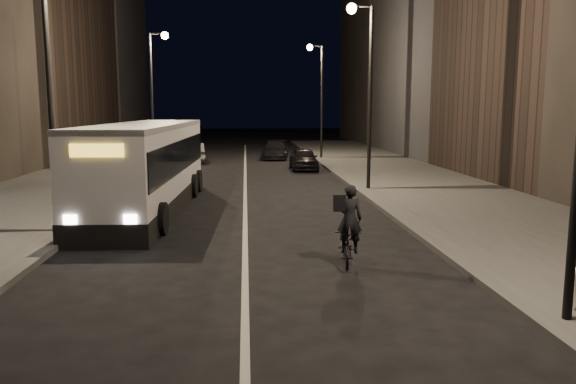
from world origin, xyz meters
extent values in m
plane|color=black|center=(0.00, 0.00, 0.00)|extent=(180.00, 180.00, 0.00)
cube|color=#3C3C39|center=(8.50, 14.00, 0.08)|extent=(7.00, 70.00, 0.16)
cube|color=#3C3C39|center=(-8.50, 14.00, 0.08)|extent=(7.00, 70.00, 0.16)
cube|color=black|center=(16.00, 27.50, 10.50)|extent=(8.00, 61.00, 21.00)
cube|color=black|center=(-16.00, 28.50, 11.00)|extent=(8.00, 61.00, 22.00)
cylinder|color=black|center=(5.60, 12.00, 4.16)|extent=(0.16, 0.16, 8.00)
cube|color=black|center=(5.15, 12.00, 8.16)|extent=(0.90, 0.08, 0.08)
sphere|color=#FFD18C|center=(4.70, 12.00, 8.06)|extent=(0.44, 0.44, 0.44)
cylinder|color=black|center=(5.60, 28.00, 4.16)|extent=(0.16, 0.16, 8.00)
cube|color=black|center=(5.15, 28.00, 8.16)|extent=(0.90, 0.08, 0.08)
sphere|color=#FFD18C|center=(4.70, 28.00, 8.06)|extent=(0.44, 0.44, 0.44)
cylinder|color=black|center=(-5.60, 4.00, 4.16)|extent=(0.16, 0.16, 8.00)
cylinder|color=black|center=(-5.60, 22.00, 4.16)|extent=(0.16, 0.16, 8.00)
cube|color=black|center=(-5.15, 22.00, 8.16)|extent=(0.90, 0.08, 0.08)
sphere|color=#FFD18C|center=(-4.70, 22.00, 8.06)|extent=(0.44, 0.44, 0.44)
cube|color=silver|center=(-3.60, 8.06, 1.59)|extent=(2.99, 12.05, 3.19)
cube|color=black|center=(-3.60, 8.06, 2.04)|extent=(3.05, 11.65, 1.15)
cube|color=silver|center=(-3.60, 8.06, 3.14)|extent=(3.01, 12.05, 0.18)
cube|color=gold|center=(-3.85, 2.09, 2.69)|extent=(1.40, 0.18, 0.35)
cylinder|color=black|center=(-5.02, 3.93, 0.50)|extent=(0.39, 1.01, 1.00)
cylinder|color=black|center=(-2.53, 3.83, 0.50)|extent=(0.39, 1.01, 1.00)
cylinder|color=black|center=(-4.68, 11.89, 0.50)|extent=(0.39, 1.01, 1.00)
cylinder|color=black|center=(-2.20, 11.79, 0.50)|extent=(0.39, 1.01, 1.00)
imported|color=black|center=(2.51, 0.27, 0.46)|extent=(0.87, 1.81, 0.91)
imported|color=black|center=(2.51, 0.07, 1.17)|extent=(0.66, 0.49, 1.67)
imported|color=black|center=(3.60, 21.33, 0.68)|extent=(1.62, 3.98, 1.35)
imported|color=#3A3A3C|center=(-3.60, 26.30, 0.68)|extent=(1.93, 4.27, 1.36)
imported|color=black|center=(2.26, 28.90, 0.67)|extent=(2.34, 4.77, 1.33)
camera|label=1|loc=(0.05, -12.95, 3.81)|focal=35.00mm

